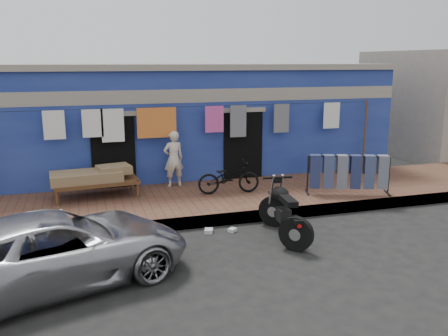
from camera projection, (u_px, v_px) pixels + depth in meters
ground at (255, 251)px, 8.78m from camera, size 80.00×80.00×0.00m
sidewalk at (212, 200)px, 11.55m from camera, size 28.00×3.00×0.25m
curb at (230, 219)px, 10.20m from camera, size 28.00×0.10×0.25m
building at (178, 118)px, 14.93m from camera, size 12.20×5.20×3.36m
clothesline at (188, 125)px, 12.26m from camera, size 10.06×0.06×2.10m
car at (57, 248)px, 7.38m from camera, size 4.61×3.14×1.19m
seated_person at (174, 159)px, 12.23m from camera, size 0.57×0.42×1.45m
bicycle at (229, 174)px, 11.61m from camera, size 1.56×0.67×0.98m
motorcycle at (284, 210)px, 9.35m from camera, size 0.95×1.87×1.13m
charpoy at (96, 183)px, 11.31m from camera, size 2.22×1.29×0.70m
jeans_rack at (348, 174)px, 11.59m from camera, size 2.33×1.72×0.99m
litter_a at (232, 230)px, 9.77m from camera, size 0.21×0.21×0.08m
litter_b at (283, 223)px, 10.20m from camera, size 0.20×0.21×0.08m
litter_c at (209, 231)px, 9.71m from camera, size 0.22×0.24×0.08m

